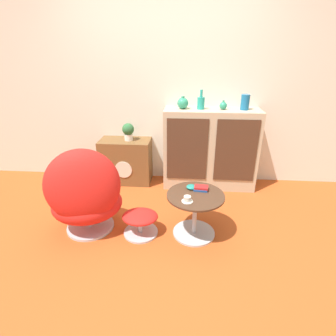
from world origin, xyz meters
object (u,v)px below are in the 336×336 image
vase_rightmost (245,102)px  ottoman (140,220)px  vase_inner_left (201,102)px  vase_inner_right (223,106)px  vase_leftmost (183,103)px  teacup (187,199)px  book_stack (201,188)px  tv_console (126,161)px  bowl (191,187)px  potted_plant (128,131)px  egg_chair (85,196)px  coffee_table (195,211)px  sideboard (210,149)px

vase_rightmost → ottoman: bearing=-134.6°
vase_inner_left → vase_inner_right: (0.27, 0.00, -0.03)m
vase_leftmost → teacup: (0.09, -1.23, -0.63)m
book_stack → tv_console: bearing=133.9°
teacup → bowl: teacup is taller
ottoman → potted_plant: bearing=106.4°
ottoman → vase_inner_left: 1.60m
vase_rightmost → book_stack: 1.31m
egg_chair → tv_console: bearing=83.6°
teacup → book_stack: teacup is taller
egg_chair → vase_rightmost: size_ratio=5.10×
ottoman → book_stack: 0.68m
ottoman → bowl: (0.50, 0.15, 0.31)m
vase_inner_left → vase_rightmost: vase_inner_left is taller
coffee_table → vase_leftmost: 1.39m
potted_plant → bowl: 1.33m
vase_leftmost → vase_rightmost: size_ratio=0.83×
tv_console → vase_inner_right: vase_inner_right is taller
vase_inner_left → coffee_table: bearing=-92.9°
vase_leftmost → egg_chair: bearing=-128.0°
egg_chair → ottoman: egg_chair is taller
ottoman → vase_inner_right: (0.86, 1.13, 0.92)m
potted_plant → teacup: potted_plant is taller
vase_leftmost → teacup: vase_leftmost is taller
egg_chair → ottoman: size_ratio=2.60×
vase_leftmost → potted_plant: size_ratio=0.66×
vase_inner_right → teacup: size_ratio=1.04×
vase_inner_right → bowl: size_ratio=1.08×
vase_leftmost → teacup: size_ratio=1.46×
tv_console → coffee_table: bearing=-50.2°
ottoman → coffee_table: bearing=3.8°
coffee_table → teacup: teacup is taller
potted_plant → coffee_table: bearing=-52.0°
sideboard → egg_chair: size_ratio=1.29×
sideboard → tv_console: (-1.13, 0.02, -0.22)m
egg_chair → vase_rightmost: (1.64, 1.14, 0.71)m
sideboard → teacup: 1.26m
vase_inner_left → vase_inner_right: vase_inner_left is taller
book_stack → bowl: (-0.09, 0.02, -0.00)m
vase_inner_right → potted_plant: vase_inner_right is taller
vase_rightmost → teacup: bearing=-118.3°
tv_console → vase_inner_left: 1.28m
ottoman → vase_inner_right: size_ratio=3.29×
sideboard → tv_console: size_ratio=1.76×
tv_console → teacup: (0.85, -1.25, 0.17)m
vase_inner_right → bowl: vase_inner_right is taller
tv_console → ottoman: bearing=-71.2°
book_stack → sideboard: bearing=81.4°
potted_plant → teacup: (0.80, -1.25, -0.26)m
ottoman → vase_inner_right: bearing=52.8°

